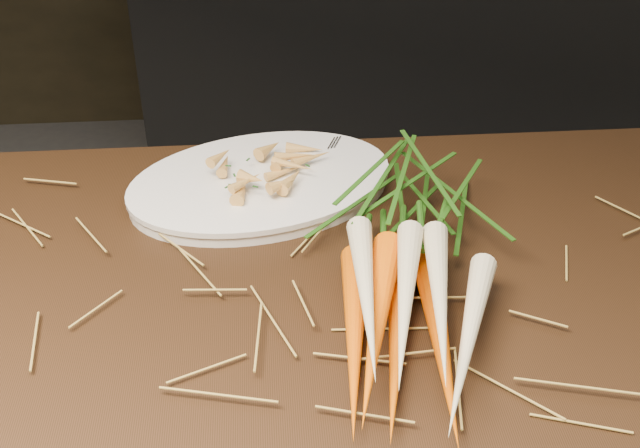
{
  "coord_description": "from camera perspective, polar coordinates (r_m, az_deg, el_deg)",
  "views": [
    {
      "loc": [
        -0.21,
        -0.51,
        1.54
      ],
      "look_at": [
        -0.14,
        0.32,
        0.96
      ],
      "focal_mm": 45.0,
      "sensor_mm": 36.0,
      "label": 1
    }
  ],
  "objects": [
    {
      "name": "straw_bedding",
      "position": [
        1.05,
        7.8,
        -2.7
      ],
      "size": [
        1.4,
        0.6,
        0.02
      ],
      "primitive_type": null,
      "color": "olive",
      "rests_on": "main_counter"
    },
    {
      "name": "back_counter",
      "position": [
        2.96,
        5.86,
        12.48
      ],
      "size": [
        1.82,
        0.62,
        0.84
      ],
      "color": "black",
      "rests_on": "ground"
    },
    {
      "name": "serving_platter",
      "position": [
        1.19,
        -4.22,
        2.73
      ],
      "size": [
        0.45,
        0.36,
        0.02
      ],
      "primitive_type": null,
      "rotation": [
        0.0,
        0.0,
        0.28
      ],
      "color": "white",
      "rests_on": "main_counter"
    },
    {
      "name": "roasted_veg_heap",
      "position": [
        1.17,
        -4.28,
        4.05
      ],
      "size": [
        0.22,
        0.19,
        0.04
      ],
      "primitive_type": null,
      "rotation": [
        0.0,
        0.0,
        0.28
      ],
      "color": "#C08136",
      "rests_on": "serving_platter"
    },
    {
      "name": "root_veg_bunch",
      "position": [
        1.02,
        5.95,
        -0.98
      ],
      "size": [
        0.25,
        0.57,
        0.1
      ],
      "rotation": [
        0.0,
        0.0,
        -0.18
      ],
      "color": "#C44200",
      "rests_on": "main_counter"
    },
    {
      "name": "serving_fork",
      "position": [
        1.21,
        2.31,
        4.05
      ],
      "size": [
        0.07,
        0.14,
        0.0
      ],
      "primitive_type": "cube",
      "rotation": [
        0.0,
        0.0,
        -0.37
      ],
      "color": "silver",
      "rests_on": "serving_platter"
    }
  ]
}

